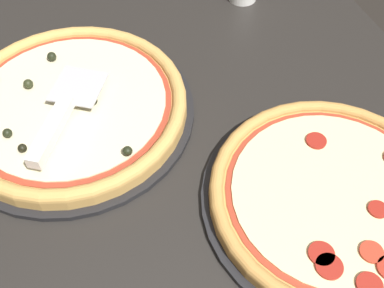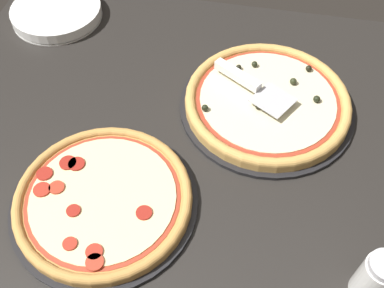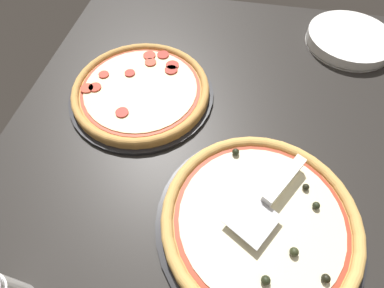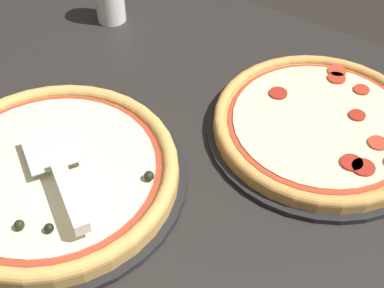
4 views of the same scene
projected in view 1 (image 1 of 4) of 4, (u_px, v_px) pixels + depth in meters
The scene contains 6 objects.
ground_plane at pixel (155, 140), 77.02cm from camera, with size 143.79×104.05×3.60cm, color black.
pizza_pan_front at pixel (74, 112), 77.84cm from camera, with size 41.95×41.95×1.00cm, color black.
pizza_front at pixel (71, 104), 76.18cm from camera, with size 39.43×39.43×4.06cm.
pizza_pan_back at pixel (330, 201), 67.02cm from camera, with size 38.58×38.58×1.00cm, color black.
pizza_back at pixel (333, 195), 65.56cm from camera, with size 36.26×36.26×2.64cm.
serving_spatula at pixel (58, 120), 69.69cm from camera, with size 20.89×15.62×2.00cm.
Camera 1 is at (47.06, -9.44, 58.78)cm, focal length 42.00 mm.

